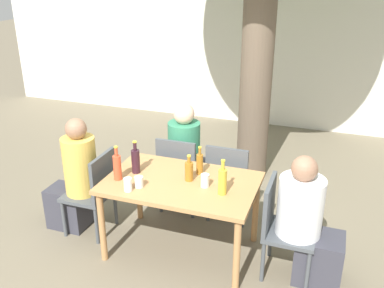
% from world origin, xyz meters
% --- Properties ---
extents(ground_plane, '(30.00, 30.00, 0.00)m').
position_xyz_m(ground_plane, '(0.00, 0.00, 0.00)').
color(ground_plane, '#706651').
extents(cafe_building_wall, '(10.00, 0.08, 2.80)m').
position_xyz_m(cafe_building_wall, '(0.00, 3.88, 1.40)').
color(cafe_building_wall, silver).
rests_on(cafe_building_wall, ground_plane).
extents(dining_table_front, '(1.39, 0.89, 0.75)m').
position_xyz_m(dining_table_front, '(0.00, 0.00, 0.67)').
color(dining_table_front, '#B27F4C').
rests_on(dining_table_front, ground_plane).
extents(patio_chair_0, '(0.44, 0.44, 0.89)m').
position_xyz_m(patio_chair_0, '(-0.93, 0.00, 0.50)').
color(patio_chair_0, '#474C51').
rests_on(patio_chair_0, ground_plane).
extents(patio_chair_1, '(0.44, 0.44, 0.89)m').
position_xyz_m(patio_chair_1, '(0.93, 0.00, 0.50)').
color(patio_chair_1, '#474C51').
rests_on(patio_chair_1, ground_plane).
extents(patio_chair_2, '(0.44, 0.44, 0.89)m').
position_xyz_m(patio_chair_2, '(-0.28, 0.68, 0.50)').
color(patio_chair_2, '#474C51').
rests_on(patio_chair_2, ground_plane).
extents(patio_chair_3, '(0.44, 0.44, 0.89)m').
position_xyz_m(patio_chair_3, '(0.28, 0.68, 0.50)').
color(patio_chair_3, '#474C51').
rests_on(patio_chair_3, ground_plane).
extents(person_seated_0, '(0.57, 0.33, 1.23)m').
position_xyz_m(person_seated_0, '(-1.16, -0.00, 0.55)').
color(person_seated_0, '#383842').
rests_on(person_seated_0, ground_plane).
extents(person_seated_1, '(0.59, 0.39, 1.17)m').
position_xyz_m(person_seated_1, '(1.16, -0.00, 0.53)').
color(person_seated_1, '#383842').
rests_on(person_seated_1, ground_plane).
extents(person_seated_2, '(0.36, 0.58, 1.22)m').
position_xyz_m(person_seated_2, '(-0.28, 0.90, 0.55)').
color(person_seated_2, '#383842').
rests_on(person_seated_2, ground_plane).
extents(amber_bottle_0, '(0.08, 0.08, 0.25)m').
position_xyz_m(amber_bottle_0, '(0.06, 0.04, 0.85)').
color(amber_bottle_0, '#9E661E').
rests_on(amber_bottle_0, dining_table_front).
extents(wine_bottle_1, '(0.08, 0.08, 0.32)m').
position_xyz_m(wine_bottle_1, '(-0.47, 0.03, 0.88)').
color(wine_bottle_1, '#331923').
rests_on(wine_bottle_1, dining_table_front).
extents(soda_bottle_2, '(0.07, 0.07, 0.33)m').
position_xyz_m(soda_bottle_2, '(-0.56, -0.16, 0.88)').
color(soda_bottle_2, '#DB4C2D').
rests_on(soda_bottle_2, dining_table_front).
extents(amber_bottle_3, '(0.06, 0.06, 0.28)m').
position_xyz_m(amber_bottle_3, '(0.11, 0.20, 0.86)').
color(amber_bottle_3, '#9E661E').
rests_on(amber_bottle_3, dining_table_front).
extents(oil_cruet_4, '(0.07, 0.07, 0.32)m').
position_xyz_m(oil_cruet_4, '(0.42, -0.10, 0.88)').
color(oil_cruet_4, gold).
rests_on(oil_cruet_4, dining_table_front).
extents(drinking_glass_0, '(0.07, 0.07, 0.12)m').
position_xyz_m(drinking_glass_0, '(-0.37, -0.32, 0.81)').
color(drinking_glass_0, white).
rests_on(drinking_glass_0, dining_table_front).
extents(drinking_glass_1, '(0.08, 0.08, 0.12)m').
position_xyz_m(drinking_glass_1, '(0.24, -0.02, 0.81)').
color(drinking_glass_1, silver).
rests_on(drinking_glass_1, dining_table_front).
extents(drinking_glass_2, '(0.08, 0.08, 0.10)m').
position_xyz_m(drinking_glass_2, '(-0.31, -0.23, 0.80)').
color(drinking_glass_2, silver).
rests_on(drinking_glass_2, dining_table_front).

